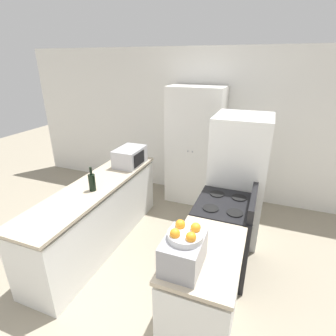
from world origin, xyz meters
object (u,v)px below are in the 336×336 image
(microwave, at_px, (130,157))
(toaster_oven, at_px, (183,253))
(stove, at_px, (222,236))
(refrigerator, at_px, (238,178))
(wine_bottle, at_px, (92,182))
(fruit_bowl, at_px, (185,234))
(pantry_cabinet, at_px, (195,146))

(microwave, distance_m, toaster_oven, 2.25)
(stove, relative_size, refrigerator, 0.61)
(wine_bottle, xyz_separation_m, toaster_oven, (1.43, -0.82, 0.01))
(toaster_oven, bearing_deg, fruit_bowl, 50.51)
(microwave, distance_m, fruit_bowl, 2.25)
(toaster_oven, xyz_separation_m, fruit_bowl, (0.01, 0.01, 0.17))
(stove, bearing_deg, fruit_bowl, -97.29)
(stove, xyz_separation_m, microwave, (-1.56, 0.66, 0.57))
(refrigerator, xyz_separation_m, fruit_bowl, (-0.18, -1.87, 0.32))
(microwave, bearing_deg, wine_bottle, -91.01)
(fruit_bowl, bearing_deg, microwave, 129.41)
(toaster_oven, bearing_deg, pantry_cabinet, 103.72)
(refrigerator, distance_m, wine_bottle, 1.94)
(refrigerator, bearing_deg, stove, -92.72)
(wine_bottle, height_order, toaster_oven, wine_bottle)
(stove, relative_size, toaster_oven, 2.75)
(pantry_cabinet, height_order, fruit_bowl, pantry_cabinet)
(microwave, xyz_separation_m, wine_bottle, (-0.02, -0.92, -0.02))
(refrigerator, xyz_separation_m, wine_bottle, (-1.62, -1.06, 0.14))
(stove, relative_size, wine_bottle, 3.45)
(wine_bottle, bearing_deg, pantry_cabinet, 67.13)
(pantry_cabinet, height_order, refrigerator, pantry_cabinet)
(wine_bottle, bearing_deg, refrigerator, 33.20)
(refrigerator, height_order, microwave, refrigerator)
(stove, bearing_deg, wine_bottle, -170.32)
(microwave, height_order, toaster_oven, microwave)
(fruit_bowl, bearing_deg, wine_bottle, 150.69)
(stove, xyz_separation_m, wine_bottle, (-1.58, -0.27, 0.55))
(stove, xyz_separation_m, fruit_bowl, (-0.14, -1.08, 0.73))
(refrigerator, bearing_deg, toaster_oven, -95.64)
(refrigerator, relative_size, fruit_bowl, 6.49)
(microwave, bearing_deg, refrigerator, 4.73)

